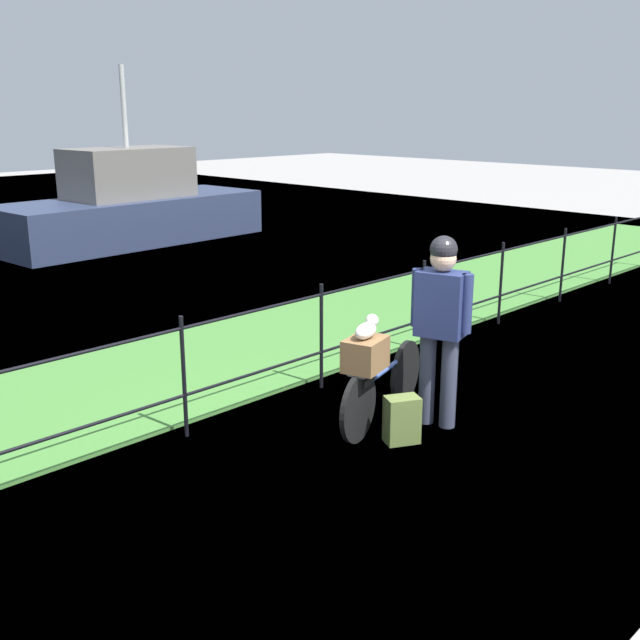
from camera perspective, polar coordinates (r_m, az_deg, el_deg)
ground_plane at (r=5.92m, az=7.68°, el=-11.62°), size 60.00×60.00×0.00m
grass_strip at (r=8.13m, az=-11.05°, el=-3.91°), size 27.00×2.40×0.03m
iron_fence at (r=6.88m, az=-4.69°, el=-2.01°), size 18.04×0.04×1.06m
bicycle_main at (r=6.73m, az=4.72°, el=-5.07°), size 1.56×0.48×0.60m
wooden_crate at (r=6.28m, az=3.43°, el=-2.57°), size 0.44×0.37×0.27m
terrier_dog at (r=6.24m, az=3.56°, el=-0.65°), size 0.32×0.21×0.18m
cyclist_person at (r=6.52m, az=9.08°, el=0.38°), size 0.36×0.52×1.68m
backpack_on_paving at (r=6.38m, az=6.19°, el=-7.47°), size 0.33×0.29×0.40m
moored_boat_near at (r=16.23m, az=-14.07°, el=8.17°), size 5.65×2.28×3.52m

